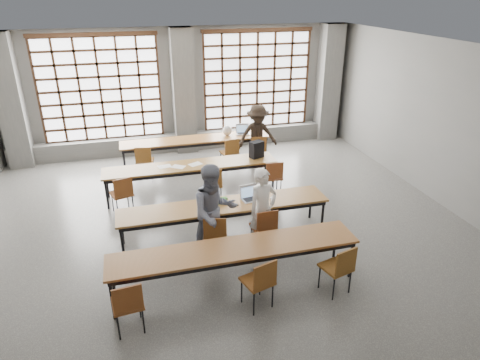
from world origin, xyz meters
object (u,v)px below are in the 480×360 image
(chair_back_left, at_px, (144,159))
(student_back, at_px, (258,136))
(student_male, at_px, (263,210))
(desk_row_b, at_px, (191,167))
(chair_mid_left, at_px, (122,191))
(chair_near_right, at_px, (340,265))
(chair_back_right, at_px, (258,148))
(chair_front_right, at_px, (265,225))
(desk_row_d, at_px, (235,251))
(laptop_back, at_px, (243,131))
(red_pouch, at_px, (127,301))
(desk_row_a, at_px, (196,141))
(laptop_front, at_px, (250,196))
(plastic_bag, at_px, (227,130))
(chair_near_mid, at_px, (260,279))
(chair_mid_right, at_px, (273,175))
(desk_row_c, at_px, (224,207))
(student_female, at_px, (214,212))
(phone, at_px, (235,205))
(backpack, at_px, (257,149))
(chair_front_left, at_px, (215,232))
(chair_mid_centre, at_px, (213,181))
(green_box, at_px, (221,201))
(mouse, at_px, (272,198))

(chair_back_left, bearing_deg, student_back, 2.42)
(student_male, bearing_deg, desk_row_b, 91.37)
(chair_mid_left, relative_size, chair_near_right, 1.00)
(chair_back_right, relative_size, chair_front_right, 1.00)
(desk_row_d, relative_size, student_back, 2.39)
(chair_back_left, height_order, chair_near_right, same)
(laptop_back, bearing_deg, student_male, -101.03)
(chair_back_left, bearing_deg, red_pouch, -96.25)
(desk_row_a, height_order, laptop_back, laptop_back)
(chair_front_right, xyz_separation_m, laptop_back, (0.88, 4.65, 0.25))
(laptop_front, height_order, plastic_bag, plastic_bag)
(chair_front_right, relative_size, plastic_bag, 3.08)
(chair_back_left, bearing_deg, chair_near_right, -63.86)
(chair_near_mid, bearing_deg, chair_mid_right, 67.92)
(plastic_bag, bearing_deg, chair_back_right, -44.64)
(desk_row_a, distance_m, chair_back_left, 1.55)
(desk_row_c, bearing_deg, chair_near_mid, -88.63)
(chair_back_left, distance_m, chair_back_right, 3.00)
(chair_near_right, bearing_deg, student_male, 115.13)
(student_female, bearing_deg, phone, 31.81)
(backpack, bearing_deg, phone, -138.89)
(chair_front_left, distance_m, chair_front_right, 0.92)
(chair_mid_centre, relative_size, chair_near_mid, 1.00)
(phone, bearing_deg, chair_front_right, -51.30)
(phone, relative_size, plastic_bag, 0.45)
(chair_near_right, height_order, phone, chair_near_right)
(plastic_bag, height_order, red_pouch, plastic_bag)
(desk_row_c, height_order, chair_near_mid, chair_near_mid)
(desk_row_a, relative_size, chair_front_left, 4.55)
(chair_back_right, height_order, student_male, student_male)
(desk_row_b, relative_size, chair_front_right, 4.55)
(chair_near_mid, relative_size, student_male, 0.55)
(laptop_back, bearing_deg, chair_mid_right, -89.47)
(desk_row_c, relative_size, phone, 30.77)
(green_box, relative_size, plastic_bag, 0.87)
(desk_row_b, height_order, chair_near_mid, chair_near_mid)
(chair_mid_centre, xyz_separation_m, student_back, (1.63, 1.92, 0.30))
(chair_back_left, xyz_separation_m, chair_mid_right, (2.80, -1.79, 0.00))
(desk_row_a, relative_size, chair_back_left, 4.55)
(laptop_back, distance_m, phone, 4.32)
(chair_mid_left, distance_m, chair_front_left, 2.63)
(mouse, bearing_deg, green_box, 174.29)
(chair_back_left, xyz_separation_m, red_pouch, (-0.58, -5.30, -0.04))
(mouse, xyz_separation_m, green_box, (-1.00, 0.10, 0.03))
(student_male, relative_size, laptop_front, 3.91)
(chair_back_left, bearing_deg, student_female, -75.31)
(desk_row_d, distance_m, chair_back_right, 5.12)
(chair_back_right, height_order, red_pouch, chair_back_right)
(mouse, relative_size, phone, 0.75)
(chair_mid_left, relative_size, laptop_front, 2.17)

